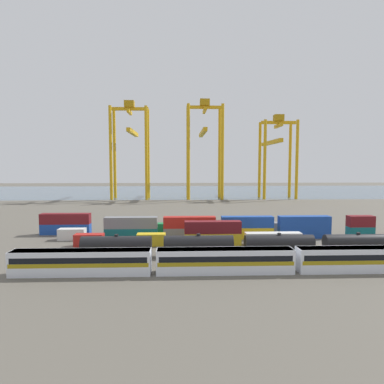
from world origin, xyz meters
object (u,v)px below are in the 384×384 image
shipping_container_20 (120,229)px  gantry_crane_west (130,141)px  shipping_container_5 (72,234)px  gantry_crane_central (204,140)px  shipping_container_18 (66,229)px  shipping_container_2 (213,239)px  gantry_crane_east (276,148)px  passenger_train (225,260)px  shipping_container_14 (360,232)px  freight_tank_row (239,245)px

shipping_container_20 → gantry_crane_west: size_ratio=0.12×
shipping_container_5 → gantry_crane_west: 101.44m
gantry_crane_central → shipping_container_5: bearing=-111.0°
shipping_container_18 → gantry_crane_west: size_ratio=0.25×
shipping_container_2 → gantry_crane_east: size_ratio=0.28×
passenger_train → gantry_crane_central: gantry_crane_central is taller
shipping_container_14 → gantry_crane_west: 122.07m
gantry_crane_central → shipping_container_2: bearing=-93.2°
gantry_crane_east → passenger_train: bearing=-109.4°
passenger_train → gantry_crane_central: (5.69, 123.35, 28.01)m
shipping_container_5 → shipping_container_18: size_ratio=0.50×
freight_tank_row → shipping_container_14: freight_tank_row is taller
shipping_container_18 → gantry_crane_west: gantry_crane_west is taller
gantry_crane_west → gantry_crane_east: (75.71, 0.83, -3.53)m
freight_tank_row → shipping_container_2: 9.92m
shipping_container_18 → gantry_crane_east: (79.08, 91.90, 24.64)m
shipping_container_14 → gantry_crane_central: 106.63m
passenger_train → shipping_container_2: bearing=90.3°
shipping_container_18 → shipping_container_20: size_ratio=2.00×
gantry_crane_east → shipping_container_18: bearing=-130.7°
freight_tank_row → gantry_crane_east: gantry_crane_east is taller
passenger_train → shipping_container_18: 47.53m
freight_tank_row → shipping_container_20: 33.92m
gantry_crane_east → shipping_container_2: bearing=-112.6°
shipping_container_20 → gantry_crane_central: bearing=73.2°
passenger_train → shipping_container_18: (-35.53, 31.57, -0.84)m
passenger_train → gantry_crane_west: (-32.16, 122.64, 27.32)m
gantry_crane_west → passenger_train: bearing=-75.3°
passenger_train → shipping_container_20: (-22.03, 31.57, -0.84)m
shipping_container_14 → shipping_container_20: (-57.78, 6.37, 0.00)m
passenger_train → shipping_container_18: bearing=138.4°
shipping_container_20 → gantry_crane_central: (27.72, 91.78, 28.85)m
passenger_train → gantry_crane_west: bearing=104.7°
freight_tank_row → gantry_crane_west: bearing=107.8°
gantry_crane_central → gantry_crane_west: bearing=-178.9°
shipping_container_18 → gantry_crane_central: gantry_crane_central is taller
gantry_crane_central → shipping_container_20: bearing=-106.8°
shipping_container_5 → gantry_crane_west: bearing=90.1°
gantry_crane_central → gantry_crane_east: bearing=0.2°
freight_tank_row → gantry_crane_east: (39.55, 113.65, 23.89)m
shipping_container_5 → gantry_crane_west: size_ratio=0.12×
gantry_crane_west → gantry_crane_central: 37.87m
freight_tank_row → shipping_container_18: bearing=151.2°
shipping_container_14 → shipping_container_18: (-71.28, 6.37, 0.00)m
gantry_crane_east → shipping_container_14: bearing=-94.5°
shipping_container_2 → gantry_crane_east: (43.66, 104.65, 24.64)m
gantry_crane_east → shipping_container_20: bearing=-125.5°
passenger_train → shipping_container_20: passenger_train is taller
shipping_container_20 → gantry_crane_west: gantry_crane_west is taller
shipping_container_2 → freight_tank_row: bearing=-65.5°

